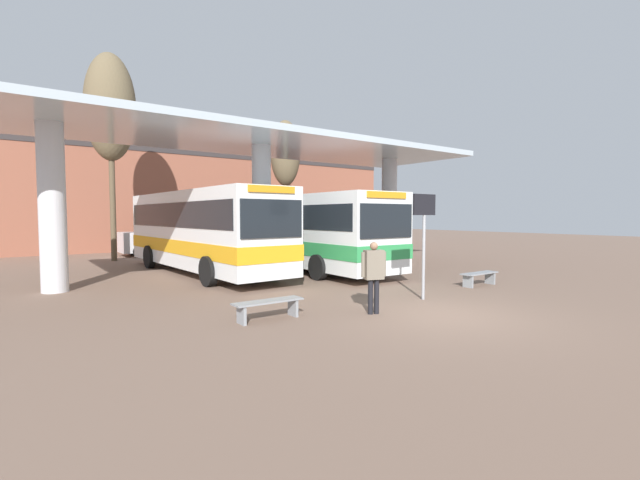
# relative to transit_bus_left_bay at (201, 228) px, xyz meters

# --- Properties ---
(ground_plane) EXTENTS (100.00, 100.00, 0.00)m
(ground_plane) POSITION_rel_transit_bus_left_bay_xyz_m (1.97, -10.88, -1.89)
(ground_plane) COLOR #755B4C
(townhouse_backdrop) EXTENTS (40.00, 0.58, 8.90)m
(townhouse_backdrop) POSITION_rel_transit_bus_left_bay_xyz_m (1.97, 13.32, 3.29)
(townhouse_backdrop) COLOR brown
(townhouse_backdrop) RESTS_ON ground_plane
(station_canopy) EXTENTS (19.78, 6.38, 5.57)m
(station_canopy) POSITION_rel_transit_bus_left_bay_xyz_m (1.97, -1.67, 2.88)
(station_canopy) COLOR silver
(station_canopy) RESTS_ON ground_plane
(transit_bus_left_bay) EXTENTS (3.07, 11.38, 3.40)m
(transit_bus_left_bay) POSITION_rel_transit_bus_left_bay_xyz_m (0.00, 0.00, 0.00)
(transit_bus_left_bay) COLOR white
(transit_bus_left_bay) RESTS_ON ground_plane
(transit_bus_center_bay) EXTENTS (3.04, 12.17, 3.28)m
(transit_bus_center_bay) POSITION_rel_transit_bus_left_bay_xyz_m (4.18, -0.84, -0.07)
(transit_bus_center_bay) COLOR white
(transit_bus_center_bay) RESTS_ON ground_plane
(waiting_bench_near_pillar) EXTENTS (1.60, 0.44, 0.46)m
(waiting_bench_near_pillar) POSITION_rel_transit_bus_left_bay_xyz_m (6.57, -8.85, -1.55)
(waiting_bench_near_pillar) COLOR gray
(waiting_bench_near_pillar) RESTS_ON ground_plane
(waiting_bench_mid_platform) EXTENTS (1.70, 0.44, 0.46)m
(waiting_bench_mid_platform) POSITION_rel_transit_bus_left_bay_xyz_m (-1.70, -8.85, -1.55)
(waiting_bench_mid_platform) COLOR gray
(waiting_bench_mid_platform) RESTS_ON ground_plane
(info_sign_platform) EXTENTS (0.90, 0.09, 3.04)m
(info_sign_platform) POSITION_rel_transit_bus_left_bay_xyz_m (3.13, -9.32, 0.27)
(info_sign_platform) COLOR gray
(info_sign_platform) RESTS_ON ground_plane
(pedestrian_waiting) EXTENTS (0.65, 0.39, 1.78)m
(pedestrian_waiting) POSITION_rel_transit_bus_left_bay_xyz_m (0.71, -9.82, -0.81)
(pedestrian_waiting) COLOR black
(pedestrian_waiting) RESTS_ON ground_plane
(poplar_tree_behind_left) EXTENTS (2.04, 2.04, 8.93)m
(poplar_tree_behind_left) POSITION_rel_transit_bus_left_bay_xyz_m (8.91, 7.87, 4.65)
(poplar_tree_behind_left) COLOR brown
(poplar_tree_behind_left) RESTS_ON ground_plane
(poplar_tree_behind_right) EXTENTS (2.55, 2.55, 10.92)m
(poplar_tree_behind_right) POSITION_rel_transit_bus_left_bay_xyz_m (-2.08, 7.42, 6.15)
(poplar_tree_behind_right) COLOR brown
(poplar_tree_behind_right) RESTS_ON ground_plane
(parked_car_street) EXTENTS (4.22, 2.02, 2.13)m
(parked_car_street) POSITION_rel_transit_bus_left_bay_xyz_m (0.75, 9.67, -0.87)
(parked_car_street) COLOR silver
(parked_car_street) RESTS_ON ground_plane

